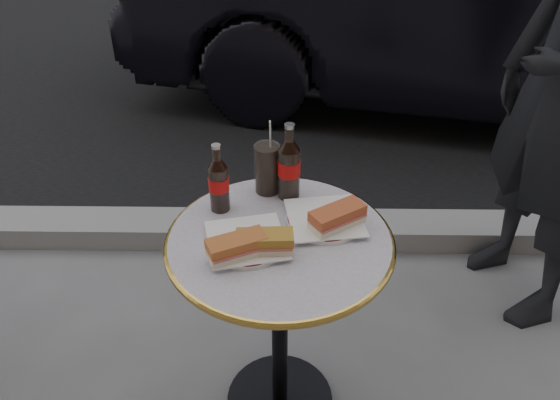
{
  "coord_description": "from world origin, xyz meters",
  "views": [
    {
      "loc": [
        0.02,
        -1.15,
        1.65
      ],
      "look_at": [
        0.0,
        0.05,
        0.82
      ],
      "focal_mm": 35.0,
      "sensor_mm": 36.0,
      "label": 1
    }
  ],
  "objects_px": {
    "cola_glass": "(267,168)",
    "bistro_table": "(280,330)",
    "cola_bottle_left": "(218,178)",
    "cola_bottle_right": "(289,161)",
    "plate_left": "(247,242)",
    "plate_right": "(325,220)"
  },
  "relations": [
    {
      "from": "cola_bottle_right",
      "to": "plate_right",
      "type": "bearing_deg",
      "value": -51.38
    },
    {
      "from": "bistro_table",
      "to": "cola_glass",
      "type": "bearing_deg",
      "value": 100.15
    },
    {
      "from": "cola_bottle_right",
      "to": "plate_left",
      "type": "bearing_deg",
      "value": -116.22
    },
    {
      "from": "bistro_table",
      "to": "cola_bottle_right",
      "type": "bearing_deg",
      "value": 83.0
    },
    {
      "from": "bistro_table",
      "to": "cola_bottle_left",
      "type": "height_order",
      "value": "cola_bottle_left"
    },
    {
      "from": "cola_bottle_left",
      "to": "cola_glass",
      "type": "bearing_deg",
      "value": 35.88
    },
    {
      "from": "plate_left",
      "to": "cola_bottle_right",
      "type": "bearing_deg",
      "value": 63.78
    },
    {
      "from": "plate_left",
      "to": "plate_right",
      "type": "relative_size",
      "value": 1.0
    },
    {
      "from": "cola_glass",
      "to": "plate_left",
      "type": "bearing_deg",
      "value": -100.44
    },
    {
      "from": "plate_right",
      "to": "cola_glass",
      "type": "distance_m",
      "value": 0.24
    },
    {
      "from": "cola_glass",
      "to": "cola_bottle_left",
      "type": "bearing_deg",
      "value": -144.12
    },
    {
      "from": "plate_right",
      "to": "cola_bottle_right",
      "type": "distance_m",
      "value": 0.2
    },
    {
      "from": "cola_bottle_right",
      "to": "cola_glass",
      "type": "bearing_deg",
      "value": 156.09
    },
    {
      "from": "bistro_table",
      "to": "plate_right",
      "type": "xyz_separation_m",
      "value": [
        0.12,
        0.07,
        0.37
      ]
    },
    {
      "from": "bistro_table",
      "to": "cola_glass",
      "type": "distance_m",
      "value": 0.5
    },
    {
      "from": "cola_bottle_left",
      "to": "plate_right",
      "type": "bearing_deg",
      "value": -11.08
    },
    {
      "from": "plate_left",
      "to": "cola_glass",
      "type": "distance_m",
      "value": 0.27
    },
    {
      "from": "plate_left",
      "to": "cola_bottle_left",
      "type": "distance_m",
      "value": 0.21
    },
    {
      "from": "cola_glass",
      "to": "bistro_table",
      "type": "bearing_deg",
      "value": -79.85
    },
    {
      "from": "bistro_table",
      "to": "cola_bottle_right",
      "type": "height_order",
      "value": "cola_bottle_right"
    },
    {
      "from": "plate_left",
      "to": "cola_bottle_right",
      "type": "height_order",
      "value": "cola_bottle_right"
    },
    {
      "from": "plate_right",
      "to": "plate_left",
      "type": "bearing_deg",
      "value": -154.42
    }
  ]
}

